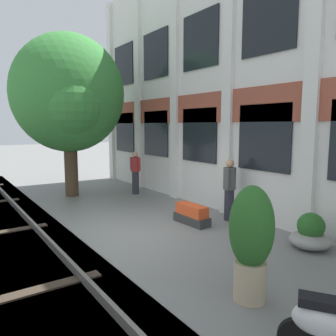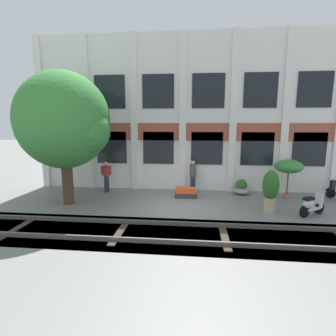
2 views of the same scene
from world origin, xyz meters
The scene contains 11 objects.
ground_plane centered at (0.00, 0.00, 0.00)m, with size 80.00×80.00×0.00m, color slate.
apartment_facade centered at (0.00, 3.30, 4.00)m, with size 15.65×0.64×8.04m.
rail_tracks centered at (0.00, -2.68, -0.13)m, with size 23.29×2.80×0.43m.
broadleaf_tree centered at (-4.93, 0.11, 3.56)m, with size 4.10×3.91×5.73m.
potted_plant_wide_bowl centered at (3.02, 2.50, 0.30)m, with size 0.85×0.85×0.76m.
potted_plant_tall_urn centered at (5.06, 1.95, 1.50)m, with size 1.29×1.29×1.86m.
potted_plant_square_trough centered at (0.26, 1.54, 0.24)m, with size 1.09×0.43×0.51m.
potted_plant_glazed_jar centered at (3.70, -0.14, 0.95)m, with size 0.65×0.65×1.72m.
scooter_near_curb centered at (5.18, -0.45, 0.44)m, with size 1.21×0.84×0.98m.
resident_by_doorway centered at (-3.88, 2.18, 0.86)m, with size 0.52×0.34×1.60m.
resident_watching_tracks centered at (0.57, 2.58, 0.89)m, with size 0.34×0.46×1.66m.
Camera 2 is at (0.64, -10.69, 3.60)m, focal length 28.00 mm.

